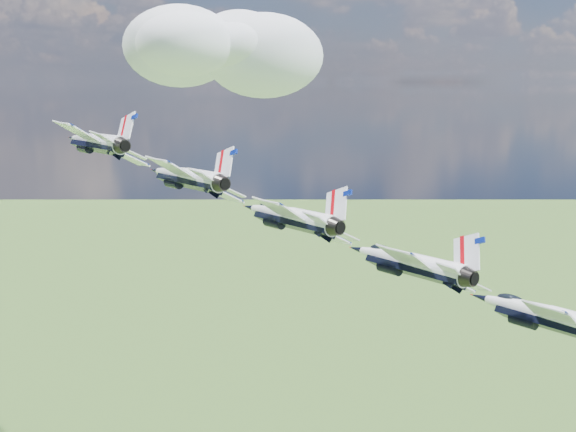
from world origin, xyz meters
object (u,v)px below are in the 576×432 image
object	(u,v)px
jet_0	(95,141)
jet_4	(544,315)
jet_3	(406,262)
jet_2	(288,216)
jet_1	(185,176)

from	to	relation	value
jet_0	jet_4	size ratio (longest dim) A/B	1.00
jet_0	jet_4	distance (m)	50.74
jet_0	jet_3	size ratio (longest dim) A/B	1.00
jet_4	jet_2	bearing A→B (deg)	114.07
jet_0	jet_2	xyz separation A→B (m)	(17.96, -16.71, -6.45)
jet_4	jet_3	bearing A→B (deg)	114.07
jet_1	jet_3	bearing A→B (deg)	-65.93
jet_1	jet_2	size ratio (longest dim) A/B	1.00
jet_3	jet_4	distance (m)	12.68
jet_2	jet_4	world-z (taller)	jet_2
jet_3	jet_4	world-z (taller)	jet_3
jet_1	jet_4	world-z (taller)	jet_1
jet_0	jet_4	bearing A→B (deg)	-65.93
jet_1	jet_4	bearing A→B (deg)	-65.93
jet_0	jet_2	distance (m)	25.37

